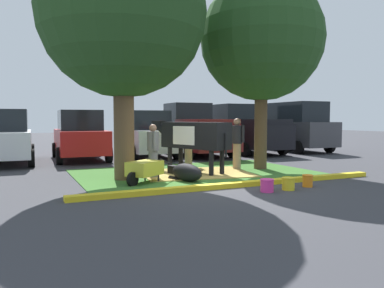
# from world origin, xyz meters

# --- Properties ---
(ground_plane) EXTENTS (80.00, 80.00, 0.00)m
(ground_plane) POSITION_xyz_m (0.00, 0.00, 0.00)
(ground_plane) COLOR #38383D
(grass_island) EXTENTS (7.17, 4.80, 0.02)m
(grass_island) POSITION_xyz_m (0.50, 1.77, 0.01)
(grass_island) COLOR #386B28
(grass_island) RESTS_ON ground
(curb_yellow) EXTENTS (8.37, 0.24, 0.12)m
(curb_yellow) POSITION_xyz_m (0.50, -0.78, 0.06)
(curb_yellow) COLOR yellow
(curb_yellow) RESTS_ON ground
(hay_bedding) EXTENTS (3.54, 2.88, 0.04)m
(hay_bedding) POSITION_xyz_m (0.39, 1.59, 0.03)
(hay_bedding) COLOR tan
(hay_bedding) RESTS_ON ground
(shade_tree_left) EXTENTS (4.52, 4.52, 6.76)m
(shade_tree_left) POSITION_xyz_m (-1.84, 1.48, 4.48)
(shade_tree_left) COLOR brown
(shade_tree_left) RESTS_ON ground
(shade_tree_right) EXTENTS (4.01, 4.01, 6.28)m
(shade_tree_right) POSITION_xyz_m (2.84, 1.74, 4.25)
(shade_tree_right) COLOR #4C3823
(shade_tree_right) RESTS_ON ground
(cow_holstein) EXTENTS (1.57, 3.01, 1.61)m
(cow_holstein) POSITION_xyz_m (0.41, 1.89, 1.16)
(cow_holstein) COLOR black
(cow_holstein) RESTS_ON ground
(calf_lying) EXTENTS (0.75, 1.33, 0.48)m
(calf_lying) POSITION_xyz_m (-0.41, 0.54, 0.24)
(calf_lying) COLOR black
(calf_lying) RESTS_ON ground
(person_handler) EXTENTS (0.34, 0.53, 1.52)m
(person_handler) POSITION_xyz_m (-1.03, 1.42, 0.81)
(person_handler) COLOR slate
(person_handler) RESTS_ON ground
(person_visitor_near) EXTENTS (0.34, 0.47, 1.69)m
(person_visitor_near) POSITION_xyz_m (2.05, 1.95, 0.91)
(person_visitor_near) COLOR #9E7F5B
(person_visitor_near) RESTS_ON ground
(person_visitor_far) EXTENTS (0.53, 0.34, 1.56)m
(person_visitor_far) POSITION_xyz_m (0.90, 3.26, 0.84)
(person_visitor_far) COLOR #9E7F5B
(person_visitor_far) RESTS_ON ground
(wheelbarrow) EXTENTS (1.47, 1.23, 0.63)m
(wheelbarrow) POSITION_xyz_m (-1.55, 0.64, 0.39)
(wheelbarrow) COLOR gold
(wheelbarrow) RESTS_ON ground
(bucket_pink) EXTENTS (0.33, 0.33, 0.30)m
(bucket_pink) POSITION_xyz_m (0.66, -1.61, 0.16)
(bucket_pink) COLOR #EA3893
(bucket_pink) RESTS_ON ground
(bucket_yellow) EXTENTS (0.32, 0.32, 0.30)m
(bucket_yellow) POSITION_xyz_m (1.26, -1.63, 0.16)
(bucket_yellow) COLOR yellow
(bucket_yellow) RESTS_ON ground
(bucket_orange) EXTENTS (0.27, 0.27, 0.30)m
(bucket_orange) POSITION_xyz_m (1.97, -1.49, 0.16)
(bucket_orange) COLOR orange
(bucket_orange) RESTS_ON ground
(hatchback_white) EXTENTS (2.16, 4.47, 2.02)m
(hatchback_white) POSITION_xyz_m (-4.90, 6.99, 0.98)
(hatchback_white) COLOR silver
(hatchback_white) RESTS_ON ground
(sedan_red) EXTENTS (2.16, 4.47, 2.02)m
(sedan_red) POSITION_xyz_m (-2.15, 7.28, 0.98)
(sedan_red) COLOR red
(sedan_red) RESTS_ON ground
(sedan_blue) EXTENTS (2.16, 4.47, 2.02)m
(sedan_blue) POSITION_xyz_m (0.64, 7.17, 0.98)
(sedan_blue) COLOR silver
(sedan_blue) RESTS_ON ground
(pickup_truck_maroon) EXTENTS (2.39, 5.48, 2.42)m
(pickup_truck_maroon) POSITION_xyz_m (3.01, 7.27, 1.11)
(pickup_truck_maroon) COLOR maroon
(pickup_truck_maroon) RESTS_ON ground
(pickup_truck_black) EXTENTS (2.39, 5.48, 2.42)m
(pickup_truck_black) POSITION_xyz_m (5.77, 7.35, 1.11)
(pickup_truck_black) COLOR black
(pickup_truck_black) RESTS_ON ground
(suv_dark_grey) EXTENTS (2.27, 4.67, 2.52)m
(suv_dark_grey) POSITION_xyz_m (8.67, 6.97, 1.27)
(suv_dark_grey) COLOR #3D3D42
(suv_dark_grey) RESTS_ON ground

